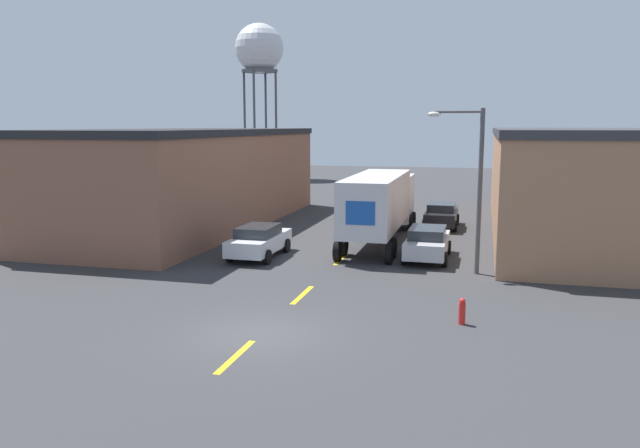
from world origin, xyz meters
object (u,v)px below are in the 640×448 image
object	(u,v)px
parked_car_left_far	(259,240)
parked_car_right_far	(441,215)
street_lamp	(473,178)
semi_truck	(381,201)
water_tower	(259,50)
fire_hydrant	(462,311)
parked_car_right_mid	(427,242)

from	to	relation	value
parked_car_left_far	parked_car_right_far	xyz separation A→B (m)	(8.00, 11.34, 0.00)
parked_car_left_far	street_lamp	size ratio (longest dim) A/B	0.66
parked_car_left_far	parked_car_right_far	bearing A→B (deg)	54.79
semi_truck	street_lamp	distance (m)	8.30
semi_truck	water_tower	bearing A→B (deg)	118.06
semi_truck	parked_car_right_far	distance (m)	6.65
parked_car_left_far	fire_hydrant	distance (m)	12.91
semi_truck	parked_car_right_mid	size ratio (longest dim) A/B	2.73
fire_hydrant	parked_car_left_far	bearing A→B (deg)	140.78
semi_truck	water_tower	xyz separation A→B (m)	(-21.45, 39.28, 13.06)
semi_truck	water_tower	distance (m)	46.62
parked_car_right_mid	fire_hydrant	size ratio (longest dim) A/B	5.43
water_tower	fire_hydrant	distance (m)	61.01
parked_car_right_mid	fire_hydrant	bearing A→B (deg)	-78.40
fire_hydrant	parked_car_right_mid	bearing A→B (deg)	101.60
parked_car_left_far	parked_car_right_mid	distance (m)	8.15
parked_car_left_far	parked_car_right_mid	size ratio (longest dim) A/B	1.00
parked_car_right_far	fire_hydrant	bearing A→B (deg)	-84.16
fire_hydrant	semi_truck	bearing A→B (deg)	109.66
parked_car_right_mid	street_lamp	size ratio (longest dim) A/B	0.66
water_tower	parked_car_left_far	bearing A→B (deg)	-69.97
parked_car_left_far	street_lamp	distance (m)	10.63
semi_truck	fire_hydrant	world-z (taller)	semi_truck
parked_car_left_far	fire_hydrant	world-z (taller)	parked_car_left_far
parked_car_left_far	water_tower	xyz separation A→B (m)	(-16.34, 44.81, 14.51)
street_lamp	fire_hydrant	size ratio (longest dim) A/B	8.19
parked_car_left_far	water_tower	distance (m)	49.86
parked_car_left_far	street_lamp	xyz separation A→B (m)	(10.06, -0.85, 3.33)
parked_car_right_far	street_lamp	world-z (taller)	street_lamp
semi_truck	parked_car_left_far	distance (m)	7.67
semi_truck	parked_car_right_mid	bearing A→B (deg)	-54.49
parked_car_left_far	parked_car_right_far	world-z (taller)	same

